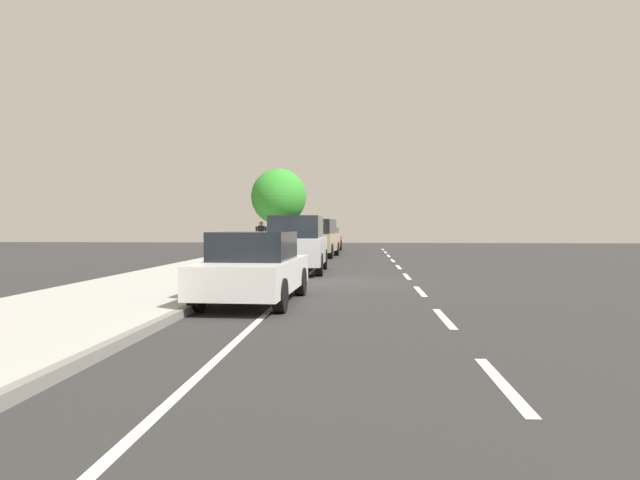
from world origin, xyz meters
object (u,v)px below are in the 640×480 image
Objects in this scene: parked_suv_tan_second at (317,238)px; fire_hydrant at (252,258)px; street_tree_near_cyclist at (279,197)px; bicycle_at_curb at (296,256)px; pedestrian_on_phone at (261,235)px; parked_suv_silver_mid at (297,243)px; parked_sedan_white_far at (254,268)px; parked_sedan_red_nearest at (326,239)px; cyclist_with_backpack at (292,238)px.

parked_suv_tan_second is 5.73× the size of fire_hydrant.
street_tree_near_cyclist is 5.47× the size of fire_hydrant.
street_tree_near_cyclist reaches higher than fire_hydrant.
pedestrian_on_phone is at bearing -69.50° from bicycle_at_curb.
parked_suv_silver_mid is 1.06× the size of parked_sedan_white_far.
parked_sedan_red_nearest is 24.95m from parked_sedan_white_far.
fire_hydrant is at bearing 82.96° from cyclist_with_backpack.
parked_suv_tan_second is 9.90m from parked_suv_silver_mid.
parked_suv_silver_mid is at bearing -142.73° from fire_hydrant.
street_tree_near_cyclist is (2.23, -10.82, 2.18)m from parked_suv_silver_mid.
parked_sedan_red_nearest reaches higher than bicycle_at_curb.
parked_suv_tan_second reaches higher than fire_hydrant.
pedestrian_on_phone is at bearing -73.84° from parked_suv_silver_mid.
street_tree_near_cyclist reaches higher than parked_suv_silver_mid.
cyclist_with_backpack is 6.91m from street_tree_near_cyclist.
cyclist_with_backpack is (0.74, -4.40, 0.08)m from parked_suv_silver_mid.
pedestrian_on_phone reaches higher than bicycle_at_curb.
bicycle_at_curb is 0.80× the size of pedestrian_on_phone.
parked_suv_silver_mid is 5.62× the size of fire_hydrant.
bicycle_at_curb is at bearing 87.91° from parked_sedan_red_nearest.
parked_suv_silver_mid is at bearing 90.15° from parked_sedan_red_nearest.
parked_suv_silver_mid reaches higher than pedestrian_on_phone.
fire_hydrant is at bearing 37.27° from parked_suv_silver_mid.
parked_sedan_red_nearest is at bearing -94.34° from fire_hydrant.
street_tree_near_cyclist is 2.64× the size of pedestrian_on_phone.
parked_suv_silver_mid reaches higher than parked_sedan_red_nearest.
fire_hydrant is (1.41, 1.08, -0.45)m from parked_suv_silver_mid.
cyclist_with_backpack is (0.68, 5.49, 0.08)m from parked_suv_tan_second.
parked_suv_tan_second is (0.01, 7.10, 0.27)m from parked_sedan_red_nearest.
parked_sedan_white_far is (-0.02, 24.95, 0.00)m from parked_sedan_red_nearest.
parked_suv_tan_second is 3.62m from pedestrian_on_phone.
parked_suv_silver_mid is 11.26m from street_tree_near_cyclist.
pedestrian_on_phone is 2.07× the size of fire_hydrant.
parked_suv_silver_mid is 4.46m from cyclist_with_backpack.
parked_sedan_red_nearest is at bearing -93.15° from cyclist_with_backpack.
street_tree_near_cyclist reaches higher than parked_sedan_white_far.
cyclist_with_backpack is at bearing 110.10° from pedestrian_on_phone.
cyclist_with_backpack reaches higher than bicycle_at_curb.
parked_sedan_red_nearest is 0.97× the size of street_tree_near_cyclist.
parked_sedan_white_far is at bearing 101.40° from fire_hydrant.
parked_sedan_white_far is 12.38m from cyclist_with_backpack.
parked_suv_silver_mid is (-0.06, 9.90, 0.00)m from parked_suv_tan_second.
pedestrian_on_phone is 12.69m from fire_hydrant.
street_tree_near_cyclist is (1.71, -6.85, 2.82)m from bicycle_at_curb.
pedestrian_on_phone is at bearing -30.35° from street_tree_near_cyclist.
parked_suv_silver_mid is 1.83m from fire_hydrant.
parked_sedan_white_far is 2.48× the size of cyclist_with_backpack.
parked_suv_silver_mid is (-0.04, 16.99, 0.27)m from parked_sedan_red_nearest.
parked_sedan_red_nearest is 2.49× the size of cyclist_with_backpack.
fire_hydrant is (1.39, -6.88, -0.17)m from parked_sedan_white_far.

